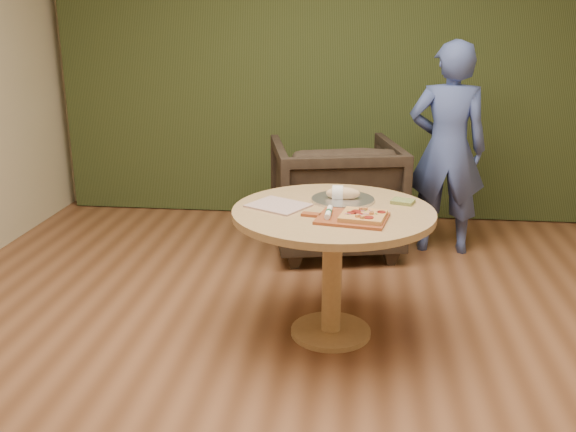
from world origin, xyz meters
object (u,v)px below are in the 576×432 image
Objects in this scene: flatbread_pizza at (363,216)px; pizza_paddle at (350,218)px; person_standing at (447,149)px; cutlery_roll at (329,212)px; armchair at (335,190)px; bread_roll at (341,193)px; serving_tray at (343,200)px; pedestal_table at (333,234)px.

pizza_paddle is at bearing 170.65° from flatbread_pizza.
cutlery_roll is at bearing 66.74° from person_standing.
person_standing is at bearing 78.35° from pizza_paddle.
pizza_paddle is 2.35× the size of cutlery_roll.
flatbread_pizza reaches higher than pizza_paddle.
bread_roll is at bearing 81.59° from armchair.
bread_roll reaches higher than serving_tray.
cutlery_roll is at bearing -99.45° from bread_roll.
person_standing is (0.62, 1.67, 0.02)m from flatbread_pizza.
bread_roll is 1.51m from person_standing.
armchair is at bearing 105.81° from pizza_paddle.
armchair is at bearing 7.59° from person_standing.
person_standing is at bearing 69.70° from flatbread_pizza.
serving_tray is 0.37× the size of armchair.
cutlery_roll reaches higher than pedestal_table.
flatbread_pizza is at bearing -48.65° from pedestal_table.
person_standing is at bearing 60.60° from bread_roll.
bread_roll is 0.20× the size of armchair.
armchair is (-0.09, 1.25, -0.28)m from serving_tray.
pedestal_table is at bearing 129.74° from pizza_paddle.
person_standing reaches higher than bread_roll.
flatbread_pizza is 0.38m from bread_roll.
bread_roll is at bearing 63.20° from person_standing.
cutlery_roll is 0.33m from bread_roll.
pedestal_table is 3.09× the size of serving_tray.
armchair is 0.89m from person_standing.
bread_roll is 1.29m from armchair.
serving_tray is at bearing 107.88° from flatbread_pizza.
serving_tray is at bearing 81.99° from armchair.
person_standing reaches higher than pedestal_table.
flatbread_pizza is 0.27× the size of armchair.
person_standing is at bearing 172.74° from armchair.
armchair is (-0.08, 1.25, -0.32)m from bread_roll.
person_standing is (0.80, 1.65, 0.02)m from cutlery_roll.
flatbread_pizza is 1.79m from person_standing.
flatbread_pizza is 0.37m from serving_tray.
serving_tray is at bearing -0.00° from bread_roll.
armchair is at bearing 94.24° from serving_tray.
person_standing reaches higher than pizza_paddle.
flatbread_pizza is at bearing -72.12° from serving_tray.
flatbread_pizza is 0.18m from cutlery_roll.
pedestal_table is 4.29× the size of flatbread_pizza.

